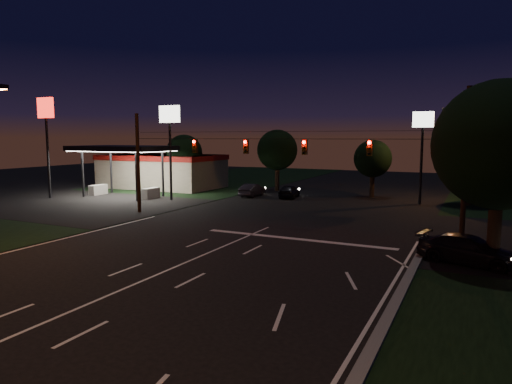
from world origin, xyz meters
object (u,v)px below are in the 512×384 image
Objects in this scene: utility_pole_right at (461,242)px; car_cross at (470,250)px; tree_right_near at (500,147)px; car_oncoming_b at (252,190)px; car_oncoming_a at (289,191)px.

car_cross is (0.50, -5.00, 0.70)m from utility_pole_right.
car_oncoming_b is (-21.87, 18.12, -5.02)m from tree_right_near.
car_cross is at bearing -84.26° from utility_pole_right.
utility_pole_right is 5.07m from car_cross.
car_cross is at bearing 122.94° from car_oncoming_a.
car_oncoming_a is (-16.47, 13.94, 0.67)m from utility_pole_right.
car_oncoming_a is 0.99× the size of car_oncoming_b.
tree_right_near reaches higher than car_oncoming_a.
car_oncoming_a is at bearing 133.79° from tree_right_near.
tree_right_near is 2.20× the size of car_oncoming_b.
utility_pole_right is 1.03× the size of tree_right_near.
tree_right_near is at bearing -64.99° from car_cross.
tree_right_near reaches higher than utility_pole_right.
tree_right_near is 28.84m from car_oncoming_b.
utility_pole_right is 2.26× the size of car_oncoming_b.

